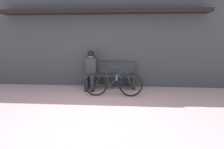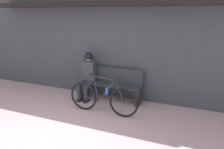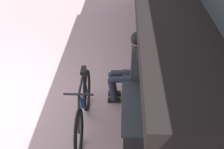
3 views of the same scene
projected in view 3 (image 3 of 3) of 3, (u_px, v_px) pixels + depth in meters
storefront_wall at (165, 18)px, 4.26m from camera, size 12.00×0.56×3.20m
park_bench_near at (139, 101)px, 4.73m from camera, size 1.68×0.42×0.87m
bicycle at (83, 108)px, 4.64m from camera, size 1.71×0.40×0.93m
person_seated at (132, 62)px, 5.10m from camera, size 0.34×0.61×1.27m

